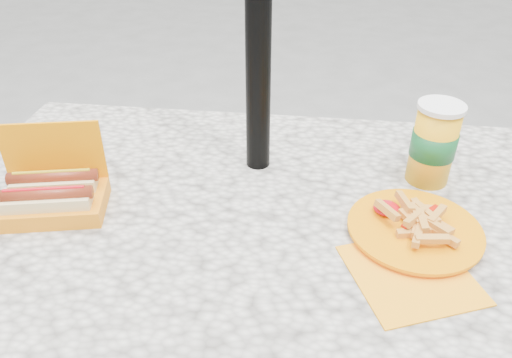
# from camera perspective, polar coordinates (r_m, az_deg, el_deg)

# --- Properties ---
(picnic_table) EXTENTS (1.20, 0.80, 0.75)m
(picnic_table) POSITION_cam_1_polar(r_m,az_deg,el_deg) (1.02, -0.88, -8.19)
(picnic_table) COLOR beige
(picnic_table) RESTS_ON ground
(hotdog_box) EXTENTS (0.21, 0.16, 0.15)m
(hotdog_box) POSITION_cam_1_polar(r_m,az_deg,el_deg) (1.00, -22.21, -1.68)
(hotdog_box) COLOR orange
(hotdog_box) RESTS_ON picnic_table
(fries_plate) EXTENTS (0.26, 0.34, 0.05)m
(fries_plate) POSITION_cam_1_polar(r_m,az_deg,el_deg) (0.92, 17.62, -5.67)
(fries_plate) COLOR orange
(fries_plate) RESTS_ON picnic_table
(soda_cup) EXTENTS (0.09, 0.09, 0.17)m
(soda_cup) POSITION_cam_1_polar(r_m,az_deg,el_deg) (1.04, 19.64, 3.86)
(soda_cup) COLOR #FFAE13
(soda_cup) RESTS_ON picnic_table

